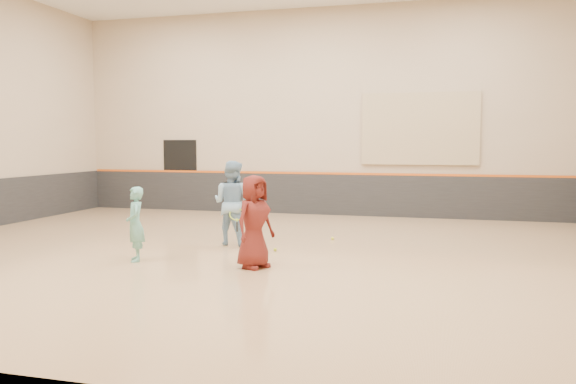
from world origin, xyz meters
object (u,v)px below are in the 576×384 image
(young_man, at_px, (254,222))
(spare_racket, at_px, (253,240))
(girl, at_px, (135,224))
(instructor, at_px, (232,203))

(young_man, height_order, spare_racket, young_man)
(young_man, bearing_deg, girl, 116.62)
(girl, distance_m, young_man, 2.22)
(instructor, height_order, young_man, instructor)
(girl, xyz_separation_m, spare_racket, (1.41, 2.35, -0.61))
(girl, bearing_deg, instructor, 118.68)
(girl, height_order, young_man, young_man)
(instructor, xyz_separation_m, young_man, (1.13, -1.96, -0.08))
(girl, bearing_deg, young_man, 58.17)
(young_man, bearing_deg, spare_racket, 45.08)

